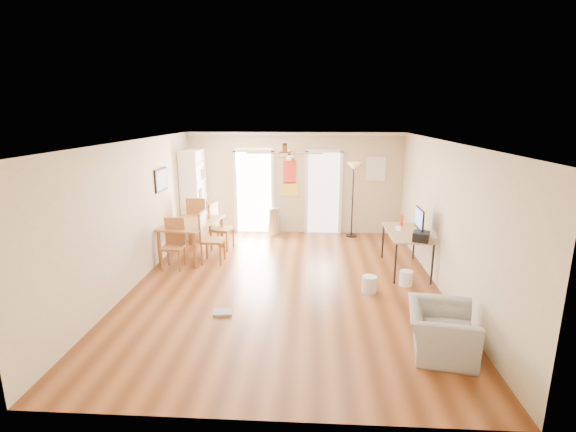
# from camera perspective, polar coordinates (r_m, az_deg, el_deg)

# --- Properties ---
(floor) EXTENTS (7.00, 7.00, 0.00)m
(floor) POSITION_cam_1_polar(r_m,az_deg,el_deg) (7.75, -0.26, -9.36)
(floor) COLOR brown
(floor) RESTS_ON ground
(ceiling) EXTENTS (5.50, 7.00, 0.00)m
(ceiling) POSITION_cam_1_polar(r_m,az_deg,el_deg) (7.14, -0.28, 10.20)
(ceiling) COLOR silver
(ceiling) RESTS_ON floor
(wall_back) EXTENTS (5.50, 0.04, 2.60)m
(wall_back) POSITION_cam_1_polar(r_m,az_deg,el_deg) (10.76, 0.90, 4.49)
(wall_back) COLOR beige
(wall_back) RESTS_ON floor
(wall_front) EXTENTS (5.50, 0.04, 2.60)m
(wall_front) POSITION_cam_1_polar(r_m,az_deg,el_deg) (4.04, -3.44, -11.99)
(wall_front) COLOR beige
(wall_front) RESTS_ON floor
(wall_left) EXTENTS (0.04, 7.00, 2.60)m
(wall_left) POSITION_cam_1_polar(r_m,az_deg,el_deg) (7.99, -20.36, 0.28)
(wall_left) COLOR beige
(wall_left) RESTS_ON floor
(wall_right) EXTENTS (0.04, 7.00, 2.60)m
(wall_right) POSITION_cam_1_polar(r_m,az_deg,el_deg) (7.68, 20.68, -0.28)
(wall_right) COLOR beige
(wall_right) RESTS_ON floor
(crown_molding) EXTENTS (5.50, 7.00, 0.08)m
(crown_molding) POSITION_cam_1_polar(r_m,az_deg,el_deg) (7.14, -0.28, 9.88)
(crown_molding) COLOR white
(crown_molding) RESTS_ON wall_back
(kitchen_doorway) EXTENTS (0.90, 0.10, 2.10)m
(kitchen_doorway) POSITION_cam_1_polar(r_m,az_deg,el_deg) (10.89, -4.65, 3.22)
(kitchen_doorway) COLOR white
(kitchen_doorway) RESTS_ON wall_back
(bathroom_doorway) EXTENTS (0.80, 0.10, 2.10)m
(bathroom_doorway) POSITION_cam_1_polar(r_m,az_deg,el_deg) (10.79, 4.88, 3.11)
(bathroom_doorway) COLOR white
(bathroom_doorway) RESTS_ON wall_back
(wall_decal) EXTENTS (0.46, 0.03, 1.10)m
(wall_decal) POSITION_cam_1_polar(r_m,az_deg,el_deg) (10.71, 0.22, 5.80)
(wall_decal) COLOR red
(wall_decal) RESTS_ON wall_back
(ac_grille) EXTENTS (0.50, 0.04, 0.60)m
(ac_grille) POSITION_cam_1_polar(r_m,az_deg,el_deg) (10.78, 11.91, 6.36)
(ac_grille) COLOR white
(ac_grille) RESTS_ON wall_back
(framed_poster) EXTENTS (0.04, 0.66, 0.48)m
(framed_poster) POSITION_cam_1_polar(r_m,az_deg,el_deg) (9.18, -17.00, 4.77)
(framed_poster) COLOR black
(framed_poster) RESTS_ON wall_left
(ceiling_fan) EXTENTS (1.24, 1.24, 0.20)m
(ceiling_fan) POSITION_cam_1_polar(r_m,az_deg,el_deg) (6.85, -0.44, 8.61)
(ceiling_fan) COLOR #593819
(ceiling_fan) RESTS_ON ceiling
(bookshelf) EXTENTS (0.61, 1.05, 2.19)m
(bookshelf) POSITION_cam_1_polar(r_m,az_deg,el_deg) (10.75, -12.73, 3.02)
(bookshelf) COLOR white
(bookshelf) RESTS_ON floor
(dining_table) EXTENTS (1.18, 1.67, 0.76)m
(dining_table) POSITION_cam_1_polar(r_m,az_deg,el_deg) (9.38, -12.92, -3.05)
(dining_table) COLOR #AA7937
(dining_table) RESTS_ON floor
(dining_chair_right_a) EXTENTS (0.52, 0.52, 1.07)m
(dining_chair_right_a) POSITION_cam_1_polar(r_m,az_deg,el_deg) (9.66, -9.04, -1.43)
(dining_chair_right_a) COLOR olive
(dining_chair_right_a) RESTS_ON floor
(dining_chair_right_b) EXTENTS (0.46, 0.46, 1.08)m
(dining_chair_right_b) POSITION_cam_1_polar(r_m,az_deg,el_deg) (8.81, -10.27, -2.94)
(dining_chair_right_b) COLOR #905D2E
(dining_chair_right_b) RESTS_ON floor
(dining_chair_near) EXTENTS (0.42, 0.42, 1.00)m
(dining_chair_near) POSITION_cam_1_polar(r_m,az_deg,el_deg) (8.66, -15.52, -3.80)
(dining_chair_near) COLOR #A26534
(dining_chair_near) RESTS_ON floor
(dining_chair_far) EXTENTS (0.48, 0.48, 1.13)m
(dining_chair_far) POSITION_cam_1_polar(r_m,az_deg,el_deg) (10.23, -12.05, -0.53)
(dining_chair_far) COLOR #A46435
(dining_chair_far) RESTS_ON floor
(trash_can) EXTENTS (0.41, 0.41, 0.71)m
(trash_can) POSITION_cam_1_polar(r_m,az_deg,el_deg) (10.69, -1.94, -0.75)
(trash_can) COLOR #BDBCBF
(trash_can) RESTS_ON floor
(torchiere_lamp) EXTENTS (0.44, 0.44, 1.89)m
(torchiere_lamp) POSITION_cam_1_polar(r_m,az_deg,el_deg) (10.56, 8.83, 2.18)
(torchiere_lamp) COLOR black
(torchiere_lamp) RESTS_ON floor
(computer_desk) EXTENTS (0.74, 1.49, 0.80)m
(computer_desk) POSITION_cam_1_polar(r_m,az_deg,el_deg) (8.62, 15.81, -4.64)
(computer_desk) COLOR #A07C57
(computer_desk) RESTS_ON floor
(imac) EXTENTS (0.23, 0.58, 0.54)m
(imac) POSITION_cam_1_polar(r_m,az_deg,el_deg) (8.18, 17.52, -0.85)
(imac) COLOR black
(imac) RESTS_ON computer_desk
(keyboard) EXTENTS (0.18, 0.37, 0.01)m
(keyboard) POSITION_cam_1_polar(r_m,az_deg,el_deg) (8.68, 14.86, -1.66)
(keyboard) COLOR white
(keyboard) RESTS_ON computer_desk
(printer) EXTENTS (0.37, 0.40, 0.17)m
(printer) POSITION_cam_1_polar(r_m,az_deg,el_deg) (7.96, 17.77, -2.68)
(printer) COLOR black
(printer) RESTS_ON computer_desk
(orange_bottle) EXTENTS (0.08, 0.08, 0.23)m
(orange_bottle) POSITION_cam_1_polar(r_m,az_deg,el_deg) (8.86, 15.28, -0.63)
(orange_bottle) COLOR #DF4113
(orange_bottle) RESTS_ON computer_desk
(wastebasket_a) EXTENTS (0.26, 0.26, 0.30)m
(wastebasket_a) POSITION_cam_1_polar(r_m,az_deg,el_deg) (7.52, 11.08, -9.17)
(wastebasket_a) COLOR silver
(wastebasket_a) RESTS_ON floor
(wastebasket_b) EXTENTS (0.27, 0.27, 0.28)m
(wastebasket_b) POSITION_cam_1_polar(r_m,az_deg,el_deg) (7.96, 15.85, -8.19)
(wastebasket_b) COLOR white
(wastebasket_b) RESTS_ON floor
(floor_cloth) EXTENTS (0.32, 0.26, 0.04)m
(floor_cloth) POSITION_cam_1_polar(r_m,az_deg,el_deg) (6.78, -8.90, -12.93)
(floor_cloth) COLOR gray
(floor_cloth) RESTS_ON floor
(armchair) EXTENTS (1.00, 1.09, 0.62)m
(armchair) POSITION_cam_1_polar(r_m,az_deg,el_deg) (5.95, 20.21, -14.58)
(armchair) COLOR #999894
(armchair) RESTS_ON floor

